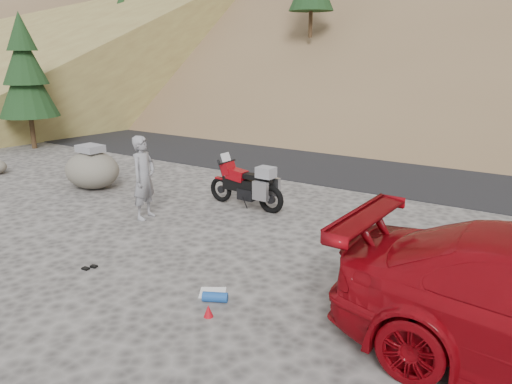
% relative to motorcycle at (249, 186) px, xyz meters
% --- Properties ---
extents(ground, '(140.00, 140.00, 0.00)m').
position_rel_motorcycle_xyz_m(ground, '(-0.18, -2.74, -0.55)').
color(ground, '#413E3C').
rests_on(ground, ground).
extents(road, '(120.00, 7.00, 0.05)m').
position_rel_motorcycle_xyz_m(road, '(-0.18, 6.26, -0.55)').
color(road, black).
rests_on(road, ground).
extents(conifer_verge, '(2.20, 2.20, 5.04)m').
position_rel_motorcycle_xyz_m(conifer_verge, '(-11.18, 1.76, 2.34)').
color(conifer_verge, '#352313').
rests_on(conifer_verge, ground).
extents(motorcycle, '(2.18, 0.68, 1.29)m').
position_rel_motorcycle_xyz_m(motorcycle, '(0.00, 0.00, 0.00)').
color(motorcycle, black).
rests_on(motorcycle, ground).
extents(man, '(0.55, 0.75, 1.89)m').
position_rel_motorcycle_xyz_m(man, '(-1.56, -1.90, -0.55)').
color(man, gray).
rests_on(man, ground).
extents(boulder, '(1.87, 1.70, 1.20)m').
position_rel_motorcycle_xyz_m(boulder, '(-4.61, -0.85, -0.03)').
color(boulder, '#555149').
rests_on(boulder, ground).
extents(gear_white_cloth, '(0.53, 0.52, 0.01)m').
position_rel_motorcycle_xyz_m(gear_white_cloth, '(1.96, -3.98, -0.55)').
color(gear_white_cloth, white).
rests_on(gear_white_cloth, ground).
extents(gear_blue_mat, '(0.41, 0.31, 0.15)m').
position_rel_motorcycle_xyz_m(gear_blue_mat, '(2.16, -4.18, -0.48)').
color(gear_blue_mat, '#194999').
rests_on(gear_blue_mat, ground).
extents(gear_funnel, '(0.19, 0.19, 0.18)m').
position_rel_motorcycle_xyz_m(gear_funnel, '(2.35, -4.59, -0.46)').
color(gear_funnel, '#B00B16').
rests_on(gear_funnel, ground).
extents(gear_glove_a, '(0.13, 0.10, 0.04)m').
position_rel_motorcycle_xyz_m(gear_glove_a, '(-0.45, -4.50, -0.53)').
color(gear_glove_a, black).
rests_on(gear_glove_a, ground).
extents(gear_glove_b, '(0.13, 0.11, 0.04)m').
position_rel_motorcycle_xyz_m(gear_glove_b, '(-0.40, -4.36, -0.53)').
color(gear_glove_b, black).
rests_on(gear_glove_b, ground).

